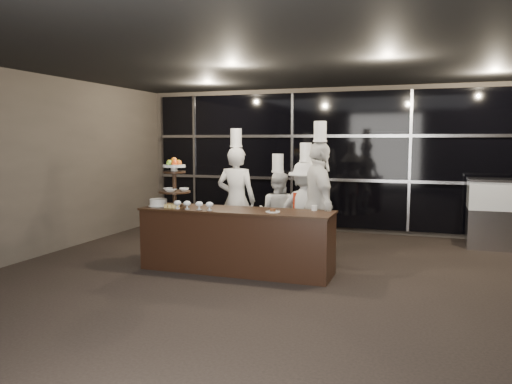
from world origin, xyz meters
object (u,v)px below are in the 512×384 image
(display_stand, at_px, (174,179))
(chef_a, at_px, (236,199))
(chef_c, at_px, (305,210))
(buffet_counter, at_px, (236,240))
(chef_d, at_px, (319,204))
(layer_cake, at_px, (158,203))
(chef_b, at_px, (278,212))

(display_stand, distance_m, chef_a, 1.30)
(display_stand, xyz_separation_m, chef_a, (0.58, 1.09, -0.41))
(display_stand, xyz_separation_m, chef_c, (1.75, 1.14, -0.54))
(buffet_counter, distance_m, chef_a, 1.25)
(chef_c, bearing_deg, chef_d, -53.42)
(layer_cake, relative_size, chef_d, 0.14)
(display_stand, xyz_separation_m, layer_cake, (-0.25, -0.05, -0.37))
(layer_cake, bearing_deg, chef_d, 18.14)
(layer_cake, distance_m, chef_d, 2.44)
(layer_cake, xyz_separation_m, chef_d, (2.32, 0.76, -0.01))
(chef_b, bearing_deg, chef_a, -163.46)
(display_stand, bearing_deg, chef_d, 18.95)
(chef_c, relative_size, chef_d, 0.85)
(buffet_counter, relative_size, chef_d, 1.29)
(display_stand, relative_size, chef_c, 0.40)
(layer_cake, height_order, chef_c, chef_c)
(display_stand, relative_size, layer_cake, 2.48)
(layer_cake, bearing_deg, chef_b, 41.73)
(layer_cake, distance_m, chef_a, 1.41)
(buffet_counter, distance_m, layer_cake, 1.35)
(buffet_counter, height_order, layer_cake, layer_cake)
(chef_b, bearing_deg, chef_c, -15.90)
(display_stand, distance_m, layer_cake, 0.45)
(layer_cake, bearing_deg, display_stand, 11.17)
(layer_cake, bearing_deg, chef_c, 30.66)
(buffet_counter, relative_size, chef_a, 1.35)
(buffet_counter, height_order, display_stand, display_stand)
(chef_a, xyz_separation_m, chef_d, (1.49, -0.37, 0.03))
(chef_a, height_order, chef_c, chef_a)
(buffet_counter, xyz_separation_m, chef_b, (0.24, 1.28, 0.25))
(chef_c, bearing_deg, display_stand, -146.99)
(chef_a, height_order, chef_b, chef_a)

